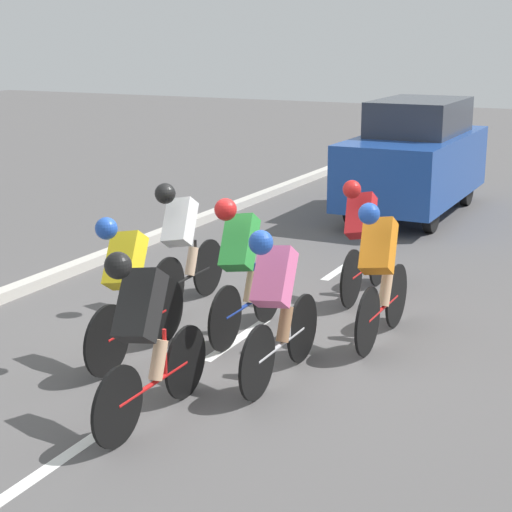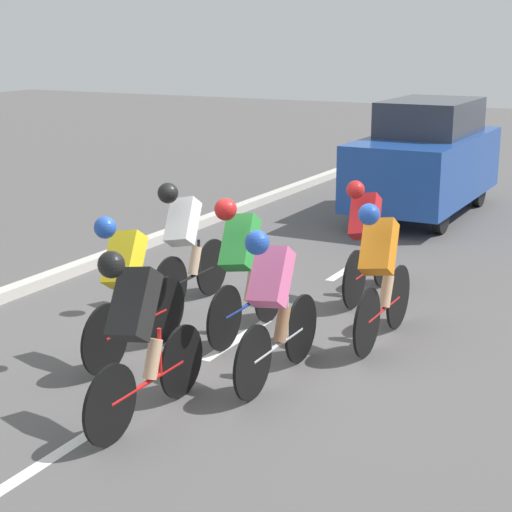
{
  "view_description": "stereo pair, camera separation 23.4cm",
  "coord_description": "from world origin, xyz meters",
  "px_view_note": "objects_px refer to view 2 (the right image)",
  "views": [
    {
      "loc": [
        -3.98,
        7.72,
        3.2
      ],
      "look_at": [
        -0.22,
        0.06,
        0.95
      ],
      "focal_mm": 60.0,
      "sensor_mm": 36.0,
      "label": 1
    },
    {
      "loc": [
        -4.19,
        7.61,
        3.2
      ],
      "look_at": [
        -0.22,
        0.06,
        0.95
      ],
      "focal_mm": 60.0,
      "sensor_mm": 36.0,
      "label": 2
    }
  ],
  "objects_px": {
    "cyclist_red": "(366,236)",
    "cyclist_pink": "(273,302)",
    "cyclist_orange": "(380,270)",
    "support_car": "(426,158)",
    "cyclist_white": "(185,241)",
    "cyclist_black": "(138,331)",
    "cyclist_green": "(242,263)",
    "cyclist_yellow": "(128,285)"
  },
  "relations": [
    {
      "from": "cyclist_orange",
      "to": "cyclist_black",
      "type": "bearing_deg",
      "value": 67.53
    },
    {
      "from": "cyclist_yellow",
      "to": "support_car",
      "type": "xyz_separation_m",
      "value": [
        -0.53,
        -8.17,
        0.25
      ]
    },
    {
      "from": "cyclist_white",
      "to": "support_car",
      "type": "bearing_deg",
      "value": -98.3
    },
    {
      "from": "cyclist_black",
      "to": "cyclist_orange",
      "type": "relative_size",
      "value": 1.02
    },
    {
      "from": "cyclist_orange",
      "to": "support_car",
      "type": "xyz_separation_m",
      "value": [
        1.51,
        -6.59,
        0.23
      ]
    },
    {
      "from": "cyclist_white",
      "to": "cyclist_orange",
      "type": "relative_size",
      "value": 0.99
    },
    {
      "from": "cyclist_pink",
      "to": "cyclist_orange",
      "type": "bearing_deg",
      "value": -109.92
    },
    {
      "from": "cyclist_white",
      "to": "cyclist_pink",
      "type": "xyz_separation_m",
      "value": [
        -1.94,
        1.55,
        -0.02
      ]
    },
    {
      "from": "cyclist_yellow",
      "to": "cyclist_orange",
      "type": "relative_size",
      "value": 1.03
    },
    {
      "from": "cyclist_pink",
      "to": "support_car",
      "type": "bearing_deg",
      "value": -82.95
    },
    {
      "from": "cyclist_white",
      "to": "cyclist_red",
      "type": "distance_m",
      "value": 2.21
    },
    {
      "from": "cyclist_red",
      "to": "cyclist_black",
      "type": "distance_m",
      "value": 4.17
    },
    {
      "from": "cyclist_pink",
      "to": "cyclist_red",
      "type": "bearing_deg",
      "value": -86.62
    },
    {
      "from": "cyclist_white",
      "to": "cyclist_red",
      "type": "relative_size",
      "value": 0.96
    },
    {
      "from": "cyclist_black",
      "to": "cyclist_green",
      "type": "relative_size",
      "value": 1.0
    },
    {
      "from": "cyclist_white",
      "to": "support_car",
      "type": "xyz_separation_m",
      "value": [
        -0.95,
        -6.48,
        0.22
      ]
    },
    {
      "from": "cyclist_white",
      "to": "cyclist_green",
      "type": "distance_m",
      "value": 1.26
    },
    {
      "from": "cyclist_orange",
      "to": "cyclist_yellow",
      "type": "bearing_deg",
      "value": 37.75
    },
    {
      "from": "cyclist_yellow",
      "to": "cyclist_pink",
      "type": "relative_size",
      "value": 1.01
    },
    {
      "from": "cyclist_black",
      "to": "cyclist_green",
      "type": "distance_m",
      "value": 2.23
    },
    {
      "from": "cyclist_white",
      "to": "cyclist_orange",
      "type": "height_order",
      "value": "cyclist_orange"
    },
    {
      "from": "cyclist_yellow",
      "to": "cyclist_green",
      "type": "height_order",
      "value": "cyclist_green"
    },
    {
      "from": "cyclist_yellow",
      "to": "cyclist_white",
      "type": "distance_m",
      "value": 1.75
    },
    {
      "from": "cyclist_white",
      "to": "support_car",
      "type": "height_order",
      "value": "support_car"
    },
    {
      "from": "cyclist_yellow",
      "to": "cyclist_pink",
      "type": "xyz_separation_m",
      "value": [
        -1.52,
        -0.15,
        0.01
      ]
    },
    {
      "from": "cyclist_black",
      "to": "cyclist_yellow",
      "type": "bearing_deg",
      "value": -50.94
    },
    {
      "from": "cyclist_green",
      "to": "cyclist_pink",
      "type": "bearing_deg",
      "value": 131.83
    },
    {
      "from": "cyclist_yellow",
      "to": "cyclist_orange",
      "type": "distance_m",
      "value": 2.58
    },
    {
      "from": "cyclist_red",
      "to": "cyclist_pink",
      "type": "relative_size",
      "value": 1.01
    },
    {
      "from": "cyclist_orange",
      "to": "cyclist_white",
      "type": "bearing_deg",
      "value": -2.64
    },
    {
      "from": "cyclist_green",
      "to": "support_car",
      "type": "distance_m",
      "value": 7.09
    },
    {
      "from": "cyclist_black",
      "to": "cyclist_orange",
      "type": "xyz_separation_m",
      "value": [
        -1.12,
        -2.72,
        -0.0
      ]
    },
    {
      "from": "cyclist_orange",
      "to": "cyclist_pink",
      "type": "xyz_separation_m",
      "value": [
        0.52,
        1.44,
        -0.01
      ]
    },
    {
      "from": "cyclist_yellow",
      "to": "cyclist_orange",
      "type": "xyz_separation_m",
      "value": [
        -2.04,
        -1.58,
        0.02
      ]
    },
    {
      "from": "cyclist_orange",
      "to": "cyclist_pink",
      "type": "relative_size",
      "value": 0.99
    },
    {
      "from": "cyclist_green",
      "to": "support_car",
      "type": "height_order",
      "value": "support_car"
    },
    {
      "from": "cyclist_black",
      "to": "cyclist_red",
      "type": "bearing_deg",
      "value": -95.96
    },
    {
      "from": "cyclist_green",
      "to": "support_car",
      "type": "relative_size",
      "value": 0.42
    },
    {
      "from": "cyclist_red",
      "to": "cyclist_black",
      "type": "xyz_separation_m",
      "value": [
        0.43,
        4.15,
        0.03
      ]
    },
    {
      "from": "cyclist_green",
      "to": "support_car",
      "type": "bearing_deg",
      "value": -88.76
    },
    {
      "from": "cyclist_orange",
      "to": "support_car",
      "type": "bearing_deg",
      "value": -77.07
    },
    {
      "from": "cyclist_orange",
      "to": "cyclist_pink",
      "type": "distance_m",
      "value": 1.53
    }
  ]
}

